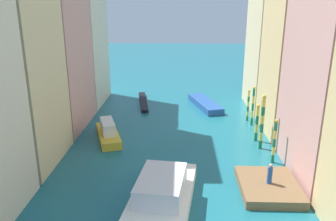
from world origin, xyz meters
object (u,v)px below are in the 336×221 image
object	(u,v)px
mooring_pole_2	(257,122)
vaporetto_white	(161,196)
person_on_dock	(270,174)
motorboat_1	(108,132)
gondola_black	(143,102)
mooring_pole_3	(253,106)
motorboat_0	(205,104)
mooring_pole_1	(262,122)
mooring_pole_0	(274,141)
waterfront_dock	(268,186)
mooring_pole_4	(248,105)

from	to	relation	value
mooring_pole_2	vaporetto_white	world-z (taller)	mooring_pole_2
person_on_dock	motorboat_1	size ratio (longest dim) A/B	0.24
gondola_black	person_on_dock	bearing A→B (deg)	-62.59
mooring_pole_3	motorboat_0	size ratio (longest dim) A/B	0.54
mooring_pole_1	motorboat_1	size ratio (longest dim) A/B	0.83
mooring_pole_0	vaporetto_white	size ratio (longest dim) A/B	0.40
mooring_pole_2	motorboat_0	bearing A→B (deg)	110.51
gondola_black	mooring_pole_1	bearing A→B (deg)	-49.21
waterfront_dock	motorboat_1	size ratio (longest dim) A/B	0.82
mooring_pole_0	mooring_pole_3	distance (m)	9.50
gondola_black	motorboat_1	world-z (taller)	motorboat_1
mooring_pole_0	gondola_black	bearing A→B (deg)	126.51
vaporetto_white	mooring_pole_0	bearing A→B (deg)	37.55
mooring_pole_3	motorboat_0	bearing A→B (deg)	125.24
mooring_pole_1	mooring_pole_3	distance (m)	6.55
waterfront_dock	mooring_pole_0	xyz separation A→B (m)	(1.47, 4.60, 1.70)
mooring_pole_1	motorboat_1	world-z (taller)	mooring_pole_1
person_on_dock	mooring_pole_2	world-z (taller)	mooring_pole_2
mooring_pole_0	mooring_pole_2	xyz separation A→B (m)	(-0.44, 4.85, -0.07)
mooring_pole_1	motorboat_0	bearing A→B (deg)	107.93
mooring_pole_0	mooring_pole_4	bearing A→B (deg)	90.86
gondola_black	motorboat_0	xyz separation A→B (m)	(8.35, -1.37, 0.20)
waterfront_dock	mooring_pole_4	bearing A→B (deg)	85.19
mooring_pole_0	mooring_pole_3	xyz separation A→B (m)	(0.07, 9.50, 0.25)
mooring_pole_4	motorboat_1	world-z (taller)	mooring_pole_4
mooring_pole_1	vaporetto_white	size ratio (longest dim) A/B	0.53
vaporetto_white	motorboat_0	world-z (taller)	vaporetto_white
mooring_pole_3	gondola_black	size ratio (longest dim) A/B	0.50
mooring_pole_2	gondola_black	size ratio (longest dim) A/B	0.43
person_on_dock	mooring_pole_3	xyz separation A→B (m)	(1.55, 14.18, 0.91)
mooring_pole_2	mooring_pole_1	bearing A→B (deg)	-89.07
waterfront_dock	gondola_black	bearing A→B (deg)	117.52
waterfront_dock	mooring_pole_3	world-z (taller)	mooring_pole_3
waterfront_dock	vaporetto_white	distance (m)	8.16
waterfront_dock	person_on_dock	bearing A→B (deg)	-98.50
mooring_pole_3	motorboat_1	size ratio (longest dim) A/B	0.70
waterfront_dock	gondola_black	xyz separation A→B (m)	(-11.59, 22.24, -0.12)
person_on_dock	mooring_pole_1	size ratio (longest dim) A/B	0.29
mooring_pole_3	motorboat_0	xyz separation A→B (m)	(-4.78, 6.77, -1.87)
waterfront_dock	mooring_pole_3	xyz separation A→B (m)	(1.54, 14.10, 1.95)
mooring_pole_0	motorboat_0	size ratio (longest dim) A/B	0.48
mooring_pole_4	gondola_black	distance (m)	14.65
mooring_pole_1	gondola_black	world-z (taller)	mooring_pole_1
motorboat_0	mooring_pole_0	bearing A→B (deg)	-73.85
vaporetto_white	motorboat_1	bearing A→B (deg)	116.97
person_on_dock	motorboat_1	distance (m)	16.69
mooring_pole_0	vaporetto_white	world-z (taller)	mooring_pole_0
mooring_pole_4	motorboat_0	world-z (taller)	mooring_pole_4
person_on_dock	vaporetto_white	world-z (taller)	vaporetto_white
vaporetto_white	gondola_black	bearing A→B (deg)	98.81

